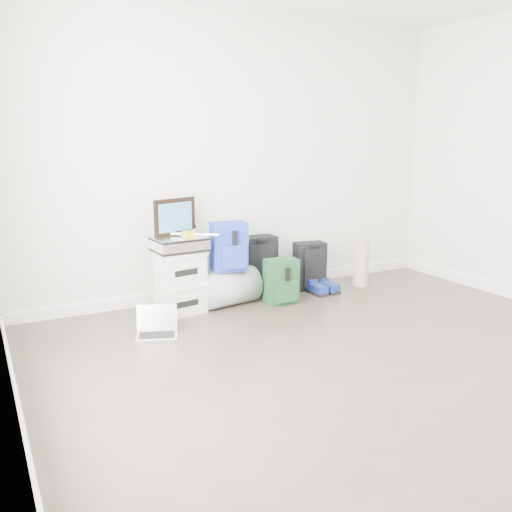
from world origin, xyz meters
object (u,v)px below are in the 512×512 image
laptop (157,328)px  carry_on (310,266)px  boxes_stack (181,282)px  briefcase (180,244)px  duffel_bag (228,287)px  large_suitcase (257,265)px

laptop → carry_on: bearing=37.0°
boxes_stack → briefcase: 0.34m
briefcase → carry_on: (1.44, 0.10, -0.38)m
carry_on → laptop: size_ratio=1.29×
boxes_stack → carry_on: (1.44, 0.10, -0.04)m
duffel_bag → large_suitcase: size_ratio=0.94×
duffel_bag → laptop: duffel_bag is taller
briefcase → duffel_bag: (0.47, 0.01, -0.46)m
briefcase → boxes_stack: bearing=0.0°
large_suitcase → boxes_stack: bearing=-163.3°
large_suitcase → laptop: bearing=-149.1°
carry_on → large_suitcase: bearing=179.1°
duffel_bag → large_suitcase: (0.41, 0.21, 0.12)m
briefcase → large_suitcase: bearing=8.9°
briefcase → large_suitcase: size_ratio=0.76×
large_suitcase → laptop: 1.44m
laptop → large_suitcase: bearing=47.9°
boxes_stack → duffel_bag: (0.47, 0.01, -0.11)m
large_suitcase → carry_on: size_ratio=1.19×
briefcase → laptop: (-0.37, -0.45, -0.57)m
duffel_bag → carry_on: 0.98m
large_suitcase → laptop: size_ratio=1.53×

